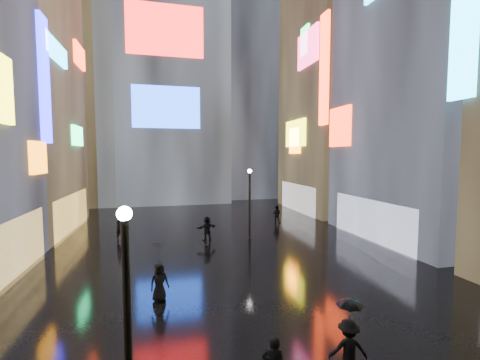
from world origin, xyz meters
name	(u,v)px	position (x,y,z in m)	size (l,w,h in m)	color
ground	(214,239)	(0.00, 20.00, 0.00)	(140.00, 140.00, 0.00)	black
building_right_mid	(435,36)	(15.98, 17.01, 14.99)	(10.28, 13.70, 30.00)	black
building_right_far	(339,86)	(15.98, 30.00, 13.98)	(10.28, 12.00, 28.00)	black
tower_main	(165,49)	(-3.00, 43.97, 21.01)	(16.00, 14.20, 42.00)	black
tower_flank_right	(244,86)	(9.00, 46.00, 17.00)	(12.00, 12.00, 34.00)	black
tower_flank_left	(77,102)	(-14.00, 42.00, 13.00)	(10.00, 10.00, 26.00)	black
lamp_near	(127,317)	(-4.44, 3.45, 2.94)	(0.30, 0.30, 5.20)	black
lamp_far	(250,200)	(2.59, 19.53, 2.94)	(0.30, 0.30, 5.20)	black
pedestrian_2	(348,349)	(1.23, 4.40, 0.84)	(1.08, 0.62, 1.67)	black
pedestrian_4	(159,282)	(-3.89, 10.56, 0.82)	(0.80, 0.52, 1.63)	black
pedestrian_5	(207,229)	(-0.55, 19.83, 0.87)	(1.62, 0.52, 1.75)	black
pedestrian_6	(120,228)	(-6.74, 21.42, 0.89)	(0.65, 0.43, 1.78)	black
pedestrian_7	(277,214)	(6.52, 24.41, 0.81)	(0.79, 0.62, 1.63)	black
umbrella_1	(350,309)	(1.23, 4.40, 1.98)	(0.70, 0.70, 0.61)	black
umbrella_2	(159,253)	(-3.89, 10.56, 2.10)	(1.01, 1.03, 0.92)	black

